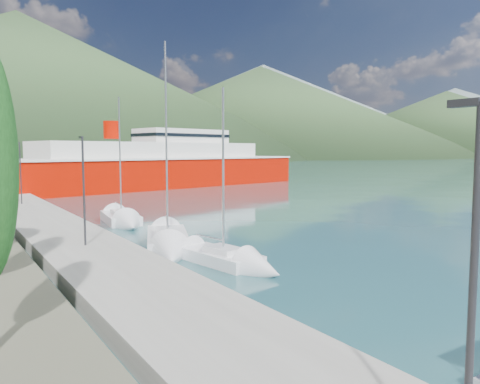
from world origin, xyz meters
TOP-DOWN VIEW (x-y plane):
  - ground at (0.00, 120.00)m, footprint 1400.00×1400.00m
  - quay at (-9.00, 26.00)m, footprint 5.00×88.00m
  - hills_far at (138.59, 618.73)m, footprint 1480.00×900.00m
  - hills_near at (98.04, 372.50)m, footprint 1010.00×520.00m
  - lamp_posts at (-9.00, 16.50)m, footprint 0.15×46.95m
  - sailboat_near at (-2.85, 9.51)m, footprint 3.19×7.32m
  - sailboat_mid at (-4.40, 15.00)m, footprint 5.88×9.77m
  - sailboat_far at (-3.24, 26.16)m, footprint 3.45×8.01m
  - ferry at (14.23, 61.78)m, footprint 56.73×23.04m

SIDE VIEW (x-z plane):
  - ground at x=0.00m, z-range 0.00..0.00m
  - sailboat_near at x=-2.85m, z-range -4.81..5.37m
  - sailboat_far at x=-3.24m, z-range -5.38..6.02m
  - sailboat_mid at x=-4.40m, z-range -6.53..7.18m
  - quay at x=-9.00m, z-range 0.00..0.80m
  - ferry at x=14.23m, z-range -2.16..8.87m
  - lamp_posts at x=-9.00m, z-range 1.05..7.11m
  - hills_near at x=98.04m, z-range -8.32..106.68m
  - hills_far at x=138.59m, z-range -12.61..167.39m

